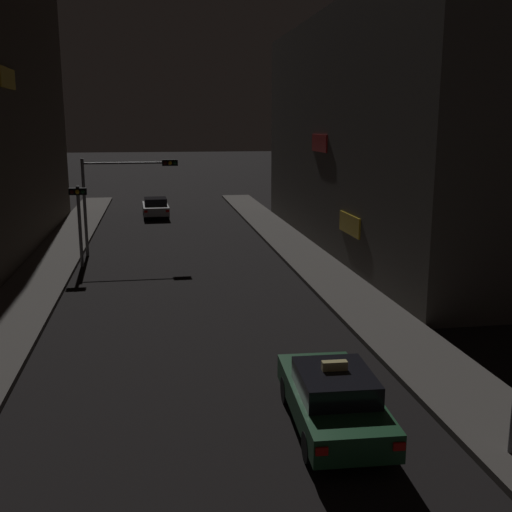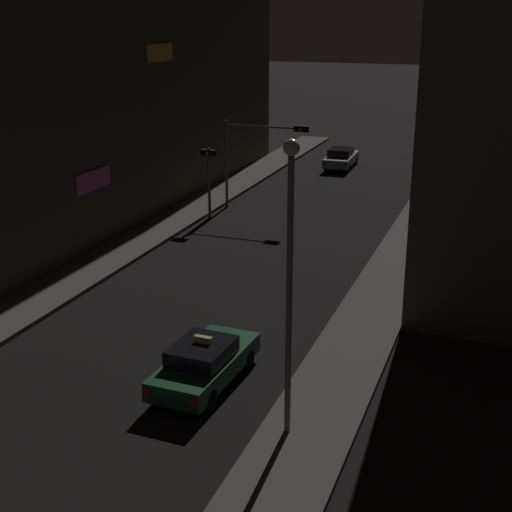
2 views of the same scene
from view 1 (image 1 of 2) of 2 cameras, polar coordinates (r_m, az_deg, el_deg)
name	(u,v)px [view 1 (image 1 of 2)]	position (r m, az deg, el deg)	size (l,w,h in m)	color
sidewalk_left	(45,273)	(29.31, -19.16, -1.47)	(2.52, 56.83, 0.17)	#5B5651
sidewalk_right	(312,262)	(29.83, 5.28, -0.60)	(2.52, 56.83, 0.17)	#5B5651
building_facade_right	(414,133)	(34.65, 14.59, 11.05)	(10.57, 27.20, 12.40)	#514C47
taxi	(333,398)	(14.03, 7.21, -13.02)	(2.00, 4.53, 1.62)	#1E512D
far_car	(156,207)	(45.36, -9.39, 4.54)	(1.95, 4.51, 1.42)	#B7B7BC
traffic_light_overhead	(122,184)	(32.10, -12.41, 6.57)	(4.86, 0.42, 5.00)	slate
traffic_light_left_kerb	(79,210)	(29.88, -16.25, 4.19)	(0.80, 0.42, 3.86)	slate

